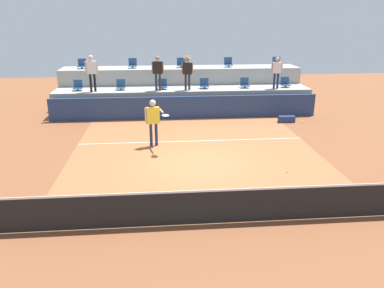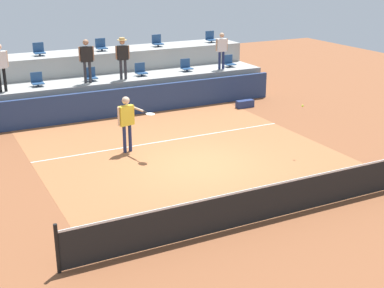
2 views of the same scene
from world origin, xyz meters
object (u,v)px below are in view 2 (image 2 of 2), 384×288
object	(u,v)px
stadium_chair_lower_far_right	(229,62)
spectator_in_grey	(0,63)
stadium_chair_upper_center	(101,46)
spectator_leaning_on_rail	(87,57)
stadium_chair_lower_right	(186,66)
spectator_in_white	(222,48)
stadium_chair_lower_left	(37,80)
spectator_with_hat	(123,54)
stadium_chair_lower_mid_right	(141,70)
tennis_player	(127,118)
tennis_ball	(303,106)
stadium_chair_upper_left	(39,50)
stadium_chair_upper_far_right	(211,38)
stadium_chair_upper_right	(157,42)
stadium_chair_lower_mid_left	(91,75)
equipment_bag	(245,104)

from	to	relation	value
stadium_chair_lower_far_right	spectator_in_grey	size ratio (longest dim) A/B	0.30
stadium_chair_upper_center	spectator_leaning_on_rail	size ratio (longest dim) A/B	0.31
stadium_chair_lower_right	spectator_in_white	world-z (taller)	spectator_in_white
stadium_chair_lower_left	spectator_in_grey	world-z (taller)	spectator_in_grey
spectator_leaning_on_rail	stadium_chair_lower_left	bearing A→B (deg)	168.43
spectator_with_hat	stadium_chair_lower_mid_right	bearing A→B (deg)	23.05
stadium_chair_upper_center	spectator_with_hat	size ratio (longest dim) A/B	0.31
tennis_player	tennis_ball	size ratio (longest dim) A/B	26.77
stadium_chair_upper_left	stadium_chair_upper_far_right	world-z (taller)	same
stadium_chair_lower_right	spectator_in_white	distance (m)	1.74
stadium_chair_upper_right	tennis_ball	bearing A→B (deg)	-86.27
stadium_chair_lower_mid_right	tennis_player	world-z (taller)	tennis_player
stadium_chair_lower_mid_right	stadium_chair_lower_right	bearing A→B (deg)	0.00
stadium_chair_upper_right	tennis_player	world-z (taller)	stadium_chair_upper_right
stadium_chair_lower_left	stadium_chair_upper_right	xyz separation A→B (m)	(5.79, 1.80, 0.85)
spectator_leaning_on_rail	tennis_ball	xyz separation A→B (m)	(4.55, -7.54, -0.69)
stadium_chair_upper_left	tennis_player	xyz separation A→B (m)	(1.14, -7.07, -1.19)
stadium_chair_lower_mid_left	stadium_chair_upper_center	bearing A→B (deg)	59.61
stadium_chair_upper_far_right	spectator_in_grey	bearing A→B (deg)	-167.50
stadium_chair_upper_center	tennis_ball	bearing A→B (deg)	-71.42
stadium_chair_upper_left	spectator_in_white	size ratio (longest dim) A/B	0.33
stadium_chair_lower_mid_left	spectator_leaning_on_rail	world-z (taller)	spectator_leaning_on_rail
stadium_chair_lower_left	tennis_ball	distance (m)	10.20
spectator_with_hat	tennis_player	bearing A→B (deg)	-108.94
stadium_chair_lower_mid_right	stadium_chair_upper_right	bearing A→B (deg)	49.28
stadium_chair_lower_far_right	tennis_ball	xyz separation A→B (m)	(-2.08, -7.93, 0.12)
stadium_chair_lower_right	spectator_leaning_on_rail	world-z (taller)	spectator_leaning_on_rail
stadium_chair_lower_mid_left	stadium_chair_lower_far_right	distance (m)	6.40
stadium_chair_lower_mid_right	stadium_chair_upper_far_right	distance (m)	4.73
spectator_in_white	tennis_ball	bearing A→B (deg)	-100.91
spectator_in_white	stadium_chair_lower_right	bearing A→B (deg)	165.93
stadium_chair_lower_mid_right	stadium_chair_lower_left	bearing A→B (deg)	180.00
tennis_player	spectator_in_grey	distance (m)	5.85
stadium_chair_upper_right	stadium_chair_lower_far_right	bearing A→B (deg)	-33.58
stadium_chair_lower_left	stadium_chair_lower_right	bearing A→B (deg)	0.00
stadium_chair_upper_left	spectator_with_hat	size ratio (longest dim) A/B	0.31
stadium_chair_lower_left	tennis_player	distance (m)	5.54
stadium_chair_upper_center	spectator_in_grey	bearing A→B (deg)	-153.97
stadium_chair_upper_far_right	spectator_in_white	distance (m)	2.28
spectator_with_hat	stadium_chair_lower_mid_left	bearing A→B (deg)	162.80
spectator_leaning_on_rail	stadium_chair_upper_right	bearing A→B (deg)	29.13
stadium_chair_upper_left	spectator_in_grey	world-z (taller)	spectator_in_grey
spectator_in_white	tennis_ball	distance (m)	7.70
stadium_chair_lower_mid_left	stadium_chair_lower_right	size ratio (longest dim) A/B	1.00
stadium_chair_upper_center	tennis_ball	world-z (taller)	stadium_chair_upper_center
stadium_chair_lower_mid_right	stadium_chair_lower_right	xyz separation A→B (m)	(2.11, 0.00, 0.00)
stadium_chair_lower_left	stadium_chair_upper_far_right	xyz separation A→B (m)	(8.54, 1.80, 0.85)
stadium_chair_lower_right	spectator_leaning_on_rail	bearing A→B (deg)	-175.10
stadium_chair_upper_right	equipment_bag	xyz separation A→B (m)	(2.11, -4.17, -2.16)
spectator_in_grey	spectator_in_white	world-z (taller)	spectator_in_grey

